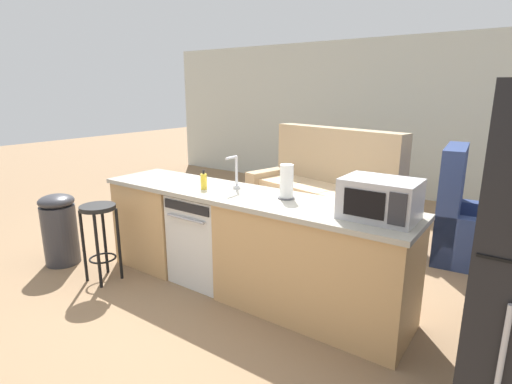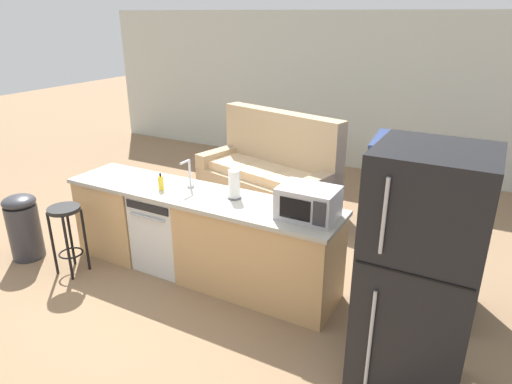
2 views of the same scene
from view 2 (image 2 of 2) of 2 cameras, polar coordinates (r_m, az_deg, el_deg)
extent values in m
plane|color=#896B4C|center=(5.00, -8.27, -9.52)|extent=(24.00, 24.00, 0.00)
cube|color=beige|center=(8.03, 11.50, 12.11)|extent=(10.00, 0.06, 2.60)
cube|color=tan|center=(5.36, -16.51, -2.83)|extent=(0.75, 0.62, 0.86)
cube|color=tan|center=(4.39, 0.21, -7.49)|extent=(1.55, 0.62, 0.86)
cube|color=#ADA899|center=(4.52, -7.32, -0.44)|extent=(2.94, 0.66, 0.04)
cube|color=brown|center=(4.90, -6.86, -9.59)|extent=(2.86, 0.56, 0.08)
cube|color=silver|center=(4.94, -10.87, -4.55)|extent=(0.58, 0.58, 0.84)
cube|color=black|center=(4.59, -13.49, -1.91)|extent=(0.52, 0.01, 0.08)
cylinder|color=#B2B2B7|center=(4.62, -13.49, -3.11)|extent=(0.44, 0.02, 0.02)
cube|color=black|center=(4.48, 21.42, -8.57)|extent=(0.76, 0.64, 0.85)
cube|color=black|center=(4.18, 20.83, -10.11)|extent=(0.53, 0.01, 0.43)
cylinder|color=silver|center=(4.04, 21.21, -7.49)|extent=(0.61, 0.03, 0.03)
cube|color=white|center=(4.28, 22.23, -3.33)|extent=(0.76, 0.64, 0.05)
torus|color=black|center=(4.18, 19.72, -3.33)|extent=(0.16, 0.16, 0.01)
torus|color=black|center=(4.15, 24.35, -4.18)|extent=(0.16, 0.16, 0.01)
torus|color=black|center=(4.41, 20.31, -2.08)|extent=(0.16, 0.16, 0.01)
torus|color=black|center=(4.39, 24.68, -2.87)|extent=(0.16, 0.16, 0.01)
cube|color=black|center=(3.29, 19.69, -10.11)|extent=(0.72, 0.70, 1.81)
cylinder|color=#B2B2B7|center=(2.74, 15.72, -2.97)|extent=(0.02, 0.02, 0.48)
cylinder|color=#B2B2B7|center=(3.21, 14.03, -17.82)|extent=(0.02, 0.02, 0.78)
cube|color=black|center=(2.88, 18.97, -9.82)|extent=(0.68, 0.01, 0.01)
cube|color=#B7B7BC|center=(3.94, 6.56, -1.33)|extent=(0.50, 0.36, 0.28)
cube|color=black|center=(3.79, 4.87, -2.16)|extent=(0.27, 0.01, 0.18)
cube|color=#2D2D33|center=(3.72, 7.89, -2.78)|extent=(0.11, 0.01, 0.21)
cylinder|color=silver|center=(4.69, -8.18, 0.76)|extent=(0.07, 0.07, 0.03)
cylinder|color=silver|center=(4.64, -8.28, 2.44)|extent=(0.02, 0.02, 0.26)
cylinder|color=silver|center=(4.54, -8.89, 3.73)|extent=(0.02, 0.14, 0.02)
cylinder|color=#4C4C51|center=(4.38, -2.72, -0.69)|extent=(0.14, 0.14, 0.01)
cylinder|color=white|center=(4.33, -2.75, 1.04)|extent=(0.11, 0.11, 0.27)
cylinder|color=yellow|center=(4.65, -11.80, 1.10)|extent=(0.06, 0.06, 0.14)
cylinder|color=black|center=(4.63, -11.88, 2.12)|extent=(0.02, 0.02, 0.04)
sphere|color=red|center=(4.38, 20.51, -0.99)|extent=(0.17, 0.17, 0.17)
sphere|color=black|center=(4.34, 20.67, 0.17)|extent=(0.03, 0.03, 0.03)
cone|color=red|center=(4.36, 21.57, -0.97)|extent=(0.08, 0.04, 0.06)
cylinder|color=black|center=(4.97, -22.91, -2.00)|extent=(0.32, 0.32, 0.04)
cylinder|color=black|center=(5.14, -24.07, -5.96)|extent=(0.03, 0.03, 0.70)
cylinder|color=black|center=(4.98, -22.46, -6.61)|extent=(0.03, 0.03, 0.70)
cylinder|color=black|center=(5.26, -22.18, -5.03)|extent=(0.03, 0.03, 0.70)
cylinder|color=black|center=(5.10, -20.55, -5.64)|extent=(0.03, 0.03, 0.70)
torus|color=black|center=(5.17, -22.11, -7.08)|extent=(0.25, 0.25, 0.02)
cylinder|color=#333338|center=(5.64, -26.92, -4.45)|extent=(0.34, 0.34, 0.62)
ellipsoid|color=#333338|center=(5.51, -27.55, -1.07)|extent=(0.35, 0.35, 0.14)
cube|color=tan|center=(6.52, 1.23, 0.42)|extent=(2.16, 1.36, 0.42)
cube|color=tan|center=(6.62, 3.15, 4.61)|extent=(2.00, 0.71, 1.27)
cube|color=tan|center=(7.08, -4.24, 2.95)|extent=(0.41, 0.92, 0.62)
cube|color=tan|center=(5.97, 7.73, -0.79)|extent=(0.41, 0.92, 0.62)
cube|color=beige|center=(6.75, -2.54, 3.58)|extent=(0.70, 0.75, 0.12)
cube|color=beige|center=(6.39, 0.95, 2.56)|extent=(0.70, 0.75, 0.12)
cube|color=beige|center=(6.06, 4.84, 1.41)|extent=(0.70, 0.75, 0.12)
cube|color=navy|center=(5.88, 17.53, -3.19)|extent=(0.88, 0.92, 0.40)
cube|color=navy|center=(5.76, 15.02, 0.87)|extent=(0.28, 0.87, 1.20)
cube|color=navy|center=(5.53, 17.21, -3.88)|extent=(0.81, 0.24, 0.55)
cube|color=navy|center=(6.17, 17.97, -1.31)|extent=(0.81, 0.24, 0.55)
camera|label=1|loc=(1.20, -4.07, -20.14)|focal=28.00mm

